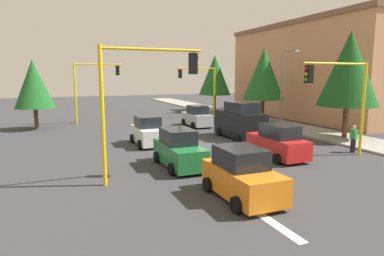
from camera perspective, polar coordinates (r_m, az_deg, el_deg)
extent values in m
plane|color=#353538|center=(22.86, 2.24, -2.98)|extent=(120.00, 120.00, 0.00)
cube|color=gray|center=(32.49, 15.57, 0.39)|extent=(80.00, 4.00, 0.15)
cube|color=silver|center=(11.25, 14.83, -16.15)|extent=(2.20, 0.36, 0.01)
cone|color=silver|center=(12.21, 11.06, -13.94)|extent=(0.01, 1.10, 1.10)
cube|color=tan|center=(41.10, 20.56, 8.77)|extent=(21.83, 9.00, 10.00)
cube|color=brown|center=(41.47, 20.97, 16.03)|extent=(22.13, 9.30, 0.50)
cylinder|color=yellow|center=(14.57, -15.05, 1.84)|extent=(0.18, 0.18, 6.00)
cylinder|color=yellow|center=(14.95, -6.70, 13.20)|extent=(0.12, 4.50, 0.12)
cube|color=black|center=(15.54, 0.19, 10.95)|extent=(0.36, 0.32, 0.96)
sphere|color=red|center=(15.62, 0.82, 12.04)|extent=(0.18, 0.18, 0.18)
sphere|color=yellow|center=(15.61, 0.81, 10.94)|extent=(0.18, 0.18, 0.18)
sphere|color=green|center=(15.60, 0.81, 9.84)|extent=(0.18, 0.18, 0.18)
cylinder|color=yellow|center=(22.17, 27.15, 2.90)|extent=(0.18, 0.18, 5.53)
cylinder|color=yellow|center=(20.44, 23.49, 10.07)|extent=(0.12, 4.50, 0.12)
cube|color=black|center=(19.13, 19.37, 8.68)|extent=(0.36, 0.32, 0.96)
sphere|color=red|center=(19.01, 19.01, 9.61)|extent=(0.18, 0.18, 0.18)
sphere|color=yellow|center=(19.01, 18.96, 8.71)|extent=(0.18, 0.18, 0.18)
sphere|color=green|center=(19.01, 18.91, 7.80)|extent=(0.18, 0.18, 0.18)
cylinder|color=yellow|center=(38.28, 3.83, 6.09)|extent=(0.18, 0.18, 5.66)
cylinder|color=yellow|center=(37.31, 0.72, 10.15)|extent=(0.12, 4.50, 0.12)
cube|color=black|center=(36.61, -2.05, 9.26)|extent=(0.36, 0.32, 0.96)
sphere|color=red|center=(36.55, -2.32, 9.73)|extent=(0.18, 0.18, 0.18)
sphere|color=yellow|center=(36.55, -2.32, 9.26)|extent=(0.18, 0.18, 0.18)
sphere|color=green|center=(36.55, -2.31, 8.79)|extent=(0.18, 0.18, 0.18)
cylinder|color=yellow|center=(34.45, -19.32, 5.55)|extent=(0.18, 0.18, 5.97)
cylinder|color=yellow|center=(34.61, -15.79, 10.42)|extent=(0.12, 4.50, 0.12)
cube|color=black|center=(34.87, -12.62, 9.57)|extent=(0.36, 0.32, 0.96)
sphere|color=red|center=(34.90, -12.34, 10.08)|extent=(0.18, 0.18, 0.18)
sphere|color=yellow|center=(34.90, -12.33, 9.58)|extent=(0.18, 0.18, 0.18)
sphere|color=green|center=(34.89, -12.31, 9.09)|extent=(0.18, 0.18, 0.18)
cylinder|color=slate|center=(30.60, 15.05, 6.35)|extent=(0.14, 0.14, 7.00)
cylinder|color=slate|center=(29.93, 16.38, 12.57)|extent=(1.80, 0.10, 0.10)
ellipsoid|color=silver|center=(29.22, 17.48, 12.32)|extent=(0.56, 0.28, 0.20)
cylinder|color=brown|center=(27.19, 24.72, 1.00)|extent=(0.36, 0.36, 2.71)
cone|color=#19511E|center=(26.99, 25.26, 9.15)|extent=(4.33, 4.33, 5.41)
cylinder|color=brown|center=(34.46, 11.95, 3.01)|extent=(0.36, 0.36, 2.55)
cone|color=#1E6023|center=(34.29, 12.15, 9.05)|extent=(4.08, 4.08, 5.11)
cylinder|color=brown|center=(32.61, -25.10, 1.63)|extent=(0.36, 0.36, 2.10)
cone|color=#1E6023|center=(32.41, -25.45, 6.81)|extent=(3.36, 3.36, 4.20)
cylinder|color=brown|center=(42.85, 3.87, 4.28)|extent=(0.36, 0.36, 2.51)
cone|color=#1E6023|center=(42.71, 3.92, 9.05)|extent=(4.02, 4.02, 5.02)
cube|color=black|center=(25.54, 8.13, 0.68)|extent=(4.80, 1.90, 1.85)
cube|color=black|center=(25.18, 8.47, 3.54)|extent=(2.50, 1.67, 0.76)
cylinder|color=black|center=(26.47, 4.58, -0.70)|extent=(0.60, 0.20, 0.60)
cylinder|color=black|center=(27.43, 8.35, -0.43)|extent=(0.60, 0.20, 0.60)
cylinder|color=black|center=(23.90, 7.79, -1.81)|extent=(0.60, 0.20, 0.60)
cylinder|color=black|center=(24.96, 11.81, -1.46)|extent=(0.60, 0.20, 0.60)
cube|color=orange|center=(13.20, 8.61, -8.95)|extent=(3.80, 1.75, 1.05)
cube|color=black|center=(13.11, 8.28, -4.96)|extent=(1.98, 1.54, 0.76)
cylinder|color=black|center=(12.90, 14.95, -11.41)|extent=(0.60, 0.20, 0.60)
cylinder|color=black|center=(11.92, 7.57, -12.91)|extent=(0.60, 0.20, 0.60)
cylinder|color=black|center=(14.74, 9.37, -8.64)|extent=(0.60, 0.20, 0.60)
cylinder|color=black|center=(13.89, 2.68, -9.63)|extent=(0.60, 0.20, 0.60)
cube|color=#B2B5BA|center=(31.36, 0.80, 1.55)|extent=(3.99, 1.62, 1.05)
cube|color=black|center=(31.08, 0.95, 3.17)|extent=(2.08, 1.43, 0.76)
cylinder|color=black|center=(32.23, -1.49, 1.05)|extent=(0.60, 0.20, 0.60)
cylinder|color=black|center=(32.88, 1.35, 1.21)|extent=(0.60, 0.20, 0.60)
cylinder|color=black|center=(29.95, 0.19, 0.45)|extent=(0.60, 0.20, 0.60)
cylinder|color=black|center=(30.65, 3.20, 0.63)|extent=(0.60, 0.20, 0.60)
cube|color=#1E7238|center=(17.42, -2.18, -4.45)|extent=(4.15, 1.62, 1.05)
cube|color=black|center=(17.43, -2.43, -1.40)|extent=(2.16, 1.42, 0.76)
cylinder|color=black|center=(16.68, 2.17, -6.43)|extent=(0.60, 0.20, 0.60)
cylinder|color=black|center=(16.07, -3.52, -7.05)|extent=(0.60, 0.20, 0.60)
cylinder|color=black|center=(18.98, -1.04, -4.53)|extent=(0.60, 0.20, 0.60)
cylinder|color=black|center=(18.44, -6.09, -4.98)|extent=(0.60, 0.20, 0.60)
cube|color=red|center=(19.99, 14.29, -2.98)|extent=(4.06, 1.67, 1.05)
cube|color=black|center=(19.66, 14.74, -0.51)|extent=(2.11, 1.47, 0.76)
cylinder|color=black|center=(20.58, 10.15, -3.61)|extent=(0.60, 0.20, 0.60)
cylinder|color=black|center=(21.58, 14.19, -3.16)|extent=(0.60, 0.20, 0.60)
cylinder|color=black|center=(18.56, 14.32, -5.12)|extent=(0.60, 0.20, 0.60)
cylinder|color=black|center=(19.66, 18.54, -4.53)|extent=(0.60, 0.20, 0.60)
cube|color=white|center=(23.16, -7.46, -1.16)|extent=(3.76, 1.68, 1.05)
cube|color=black|center=(23.20, -7.62, 1.12)|extent=(1.95, 1.47, 0.76)
cylinder|color=black|center=(22.37, -4.45, -2.48)|extent=(0.60, 0.20, 0.60)
cylinder|color=black|center=(21.91, -8.93, -2.81)|extent=(0.60, 0.20, 0.60)
cylinder|color=black|center=(24.57, -6.11, -1.48)|extent=(0.60, 0.20, 0.60)
cylinder|color=black|center=(24.14, -10.21, -1.76)|extent=(0.60, 0.20, 0.60)
cylinder|color=#262638|center=(22.94, 25.99, -2.77)|extent=(0.16, 0.16, 0.85)
cylinder|color=#262638|center=(23.07, 25.62, -2.69)|extent=(0.16, 0.16, 0.85)
cube|color=green|center=(22.88, 25.92, -0.95)|extent=(0.40, 0.24, 0.60)
sphere|color=tan|center=(22.81, 26.00, 0.14)|extent=(0.22, 0.22, 0.22)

